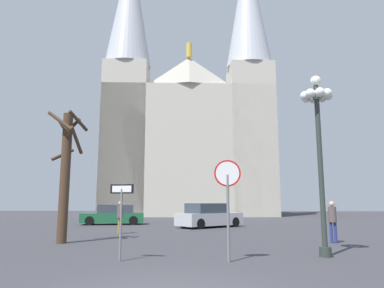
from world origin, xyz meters
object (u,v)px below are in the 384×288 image
object	(u,v)px
parked_car_near_silver	(209,216)
stop_sign	(228,190)
parked_car_far_green	(114,215)
pedestrian_standing	(120,214)
street_lamp	(318,129)
pedestrian_walking	(332,218)
bare_tree	(66,171)
cathedral	(188,125)
one_way_arrow_sign	(121,210)

from	to	relation	value
parked_car_near_silver	stop_sign	bearing A→B (deg)	-87.11
parked_car_far_green	pedestrian_standing	bearing A→B (deg)	-72.25
street_lamp	pedestrian_walking	xyz separation A→B (m)	(1.49, 3.80, -2.94)
stop_sign	pedestrian_walking	distance (m)	6.69
stop_sign	parked_car_far_green	world-z (taller)	stop_sign
bare_tree	parked_car_far_green	distance (m)	12.44
cathedral	one_way_arrow_sign	xyz separation A→B (m)	(0.40, -34.48, -9.90)
cathedral	parked_car_far_green	world-z (taller)	cathedral
bare_tree	parked_car_near_silver	xyz separation A→B (m)	(5.82, 9.51, -2.19)
cathedral	bare_tree	distance (m)	31.57
parked_car_far_green	cathedral	bearing A→B (deg)	76.59
cathedral	street_lamp	size ratio (longest dim) A/B	6.24
stop_sign	pedestrian_standing	world-z (taller)	stop_sign
stop_sign	bare_tree	distance (m)	7.79
one_way_arrow_sign	pedestrian_standing	distance (m)	8.97
parked_car_far_green	bare_tree	bearing A→B (deg)	-84.06
bare_tree	stop_sign	bearing A→B (deg)	-32.64
one_way_arrow_sign	bare_tree	world-z (taller)	bare_tree
street_lamp	stop_sign	bearing A→B (deg)	-159.68
stop_sign	street_lamp	bearing A→B (deg)	20.32
parked_car_near_silver	cathedral	bearing A→B (deg)	97.59
one_way_arrow_sign	pedestrian_standing	size ratio (longest dim) A/B	1.28
stop_sign	bare_tree	world-z (taller)	bare_tree
cathedral	pedestrian_standing	distance (m)	27.85
stop_sign	cathedral	bearing A→B (deg)	95.73
cathedral	pedestrian_standing	world-z (taller)	cathedral
parked_car_far_green	stop_sign	bearing A→B (deg)	-64.56
one_way_arrow_sign	pedestrian_walking	xyz separation A→B (m)	(7.50, 4.93, -0.40)
stop_sign	pedestrian_standing	xyz separation A→B (m)	(-5.31, 8.64, -0.97)
pedestrian_standing	stop_sign	bearing A→B (deg)	-58.43
cathedral	stop_sign	size ratio (longest dim) A/B	12.57
parked_car_near_silver	street_lamp	bearing A→B (deg)	-73.82
stop_sign	parked_car_far_green	xyz separation A→B (m)	(-7.77, 16.34, -1.32)
stop_sign	parked_car_near_silver	bearing A→B (deg)	92.89
one_way_arrow_sign	bare_tree	bearing A→B (deg)	129.43
cathedral	one_way_arrow_sign	distance (m)	35.88
pedestrian_walking	pedestrian_standing	xyz separation A→B (m)	(-9.76, 3.74, 0.01)
parked_car_near_silver	pedestrian_standing	distance (m)	6.84
street_lamp	parked_car_near_silver	distance (m)	13.50
pedestrian_standing	parked_car_near_silver	bearing A→B (deg)	47.52
parked_car_near_silver	one_way_arrow_sign	bearing A→B (deg)	-99.77
street_lamp	pedestrian_standing	world-z (taller)	street_lamp
parked_car_near_silver	pedestrian_walking	xyz separation A→B (m)	(5.14, -8.78, 0.29)
bare_tree	pedestrian_standing	xyz separation A→B (m)	(1.20, 4.47, -1.90)
stop_sign	pedestrian_standing	bearing A→B (deg)	121.57
cathedral	parked_car_far_green	bearing A→B (deg)	-103.41
pedestrian_walking	one_way_arrow_sign	bearing A→B (deg)	-146.66
parked_car_far_green	pedestrian_walking	xyz separation A→B (m)	(12.22, -11.44, 0.34)
street_lamp	cathedral	bearing A→B (deg)	100.89
street_lamp	pedestrian_standing	distance (m)	11.57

